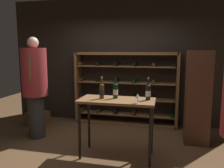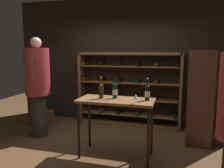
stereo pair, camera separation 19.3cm
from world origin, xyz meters
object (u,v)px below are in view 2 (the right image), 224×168
(wine_crate, at_px, (42,117))
(wine_glass_stemmed_right, at_px, (136,97))
(wine_bottle_black_capsule, at_px, (147,92))
(wine_rack, at_px, (127,89))
(tasting_table, at_px, (116,107))
(wine_bottle_green_slim, at_px, (101,91))
(wine_bottle_red_label, at_px, (115,91))
(display_cabinet, at_px, (200,99))
(person_host_in_suit, at_px, (38,83))

(wine_crate, distance_m, wine_glass_stemmed_right, 2.97)
(wine_crate, bearing_deg, wine_bottle_black_capsule, -22.05)
(wine_rack, xyz_separation_m, tasting_table, (0.17, -1.66, -0.00))
(wine_rack, xyz_separation_m, wine_crate, (-1.97, -0.53, -0.69))
(wine_bottle_green_slim, distance_m, wine_bottle_red_label, 0.23)
(display_cabinet, relative_size, wine_glass_stemmed_right, 12.13)
(wine_bottle_red_label, height_order, wine_glass_stemmed_right, wine_bottle_red_label)
(tasting_table, relative_size, wine_bottle_black_capsule, 3.42)
(wine_bottle_green_slim, xyz_separation_m, wine_glass_stemmed_right, (0.61, -0.20, -0.03))
(wine_bottle_green_slim, bearing_deg, wine_rack, 87.10)
(wine_bottle_red_label, distance_m, wine_glass_stemmed_right, 0.48)
(wine_glass_stemmed_right, bearing_deg, tasting_table, 151.06)
(wine_rack, xyz_separation_m, wine_bottle_red_label, (0.13, -1.58, 0.25))
(wine_bottle_black_capsule, xyz_separation_m, wine_glass_stemmed_right, (-0.14, -0.26, -0.03))
(tasting_table, xyz_separation_m, display_cabinet, (1.35, 0.88, 0.03))
(display_cabinet, distance_m, wine_bottle_black_capsule, 1.20)
(wine_bottle_black_capsule, bearing_deg, tasting_table, -172.33)
(wine_glass_stemmed_right, bearing_deg, wine_bottle_black_capsule, 62.78)
(person_host_in_suit, relative_size, wine_bottle_green_slim, 5.60)
(tasting_table, distance_m, person_host_in_suit, 1.83)
(tasting_table, bearing_deg, display_cabinet, 33.02)
(display_cabinet, distance_m, wine_bottle_green_slim, 1.83)
(wine_rack, height_order, display_cabinet, display_cabinet)
(wine_crate, height_order, wine_glass_stemmed_right, wine_glass_stemmed_right)
(wine_crate, relative_size, wine_bottle_black_capsule, 1.35)
(person_host_in_suit, xyz_separation_m, wine_crate, (-0.39, 0.67, -0.95))
(wine_bottle_black_capsule, bearing_deg, wine_crate, 157.95)
(display_cabinet, xyz_separation_m, wine_bottle_green_slim, (-1.60, -0.87, 0.22))
(tasting_table, relative_size, wine_glass_stemmed_right, 8.45)
(wine_bottle_green_slim, bearing_deg, display_cabinet, 28.63)
(wine_bottle_black_capsule, bearing_deg, person_host_in_suit, 169.96)
(wine_rack, relative_size, person_host_in_suit, 1.20)
(wine_rack, xyz_separation_m, wine_bottle_green_slim, (-0.08, -1.65, 0.25))
(wine_rack, distance_m, wine_crate, 2.15)
(tasting_table, bearing_deg, wine_glass_stemmed_right, -28.94)
(tasting_table, height_order, wine_crate, tasting_table)
(person_host_in_suit, bearing_deg, wine_glass_stemmed_right, -3.40)
(wine_bottle_green_slim, relative_size, wine_bottle_red_label, 1.03)
(wine_rack, distance_m, wine_bottle_red_label, 1.60)
(person_host_in_suit, height_order, wine_glass_stemmed_right, person_host_in_suit)
(wine_bottle_green_slim, bearing_deg, wine_bottle_black_capsule, 4.83)
(display_cabinet, bearing_deg, wine_rack, 152.71)
(wine_rack, height_order, wine_bottle_red_label, wine_rack)
(person_host_in_suit, height_order, wine_crate, person_host_in_suit)
(wine_rack, relative_size, wine_bottle_black_capsule, 6.74)
(person_host_in_suit, distance_m, wine_bottle_black_capsule, 2.28)
(person_host_in_suit, relative_size, wine_crate, 4.17)
(wine_rack, xyz_separation_m, person_host_in_suit, (-1.58, -1.19, 0.25))
(wine_bottle_green_slim, bearing_deg, person_host_in_suit, 162.94)
(wine_bottle_black_capsule, bearing_deg, wine_glass_stemmed_right, -117.22)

